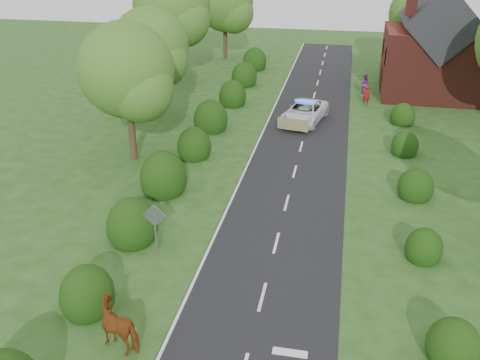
% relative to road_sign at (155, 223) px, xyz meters
% --- Properties ---
extents(ground, '(120.00, 120.00, 0.00)m').
position_rel_road_sign_xyz_m(ground, '(5.00, -2.00, -1.65)').
color(ground, '#274916').
extents(road, '(6.00, 70.00, 0.02)m').
position_rel_road_sign_xyz_m(road, '(5.00, 13.00, -1.64)').
color(road, black).
rests_on(road, ground).
extents(road_markings, '(4.96, 70.00, 0.01)m').
position_rel_road_sign_xyz_m(road_markings, '(3.40, 10.93, -1.63)').
color(road_markings, white).
rests_on(road_markings, road).
extents(hedgerow_left, '(2.75, 50.41, 3.00)m').
position_rel_road_sign_xyz_m(hedgerow_left, '(-1.51, 9.69, -0.91)').
color(hedgerow_left, black).
rests_on(hedgerow_left, ground).
extents(hedgerow_right, '(2.10, 45.78, 2.10)m').
position_rel_road_sign_xyz_m(hedgerow_right, '(11.60, 9.21, -1.10)').
color(hedgerow_right, black).
rests_on(hedgerow_right, ground).
extents(tree_left_a, '(5.74, 5.60, 8.38)m').
position_rel_road_sign_xyz_m(tree_left_a, '(-4.75, 9.86, 3.69)').
color(tree_left_a, '#332316').
rests_on(tree_left_a, ground).
extents(tree_left_b, '(5.74, 5.60, 8.07)m').
position_rel_road_sign_xyz_m(tree_left_b, '(-6.25, 17.86, 3.39)').
color(tree_left_b, '#332316').
rests_on(tree_left_b, ground).
extents(tree_left_c, '(6.97, 6.80, 10.22)m').
position_rel_road_sign_xyz_m(tree_left_c, '(-7.70, 27.83, 4.88)').
color(tree_left_c, '#332316').
rests_on(tree_left_c, ground).
extents(tree_left_d, '(6.15, 6.00, 8.89)m').
position_rel_road_sign_xyz_m(tree_left_d, '(-5.23, 37.85, 3.98)').
color(tree_left_d, '#332316').
rests_on(tree_left_d, ground).
extents(tree_right_c, '(6.15, 6.00, 8.58)m').
position_rel_road_sign_xyz_m(tree_right_c, '(14.27, 35.85, 3.69)').
color(tree_right_c, '#332316').
rests_on(tree_right_c, ground).
extents(road_sign, '(1.06, 0.08, 2.53)m').
position_rel_road_sign_xyz_m(road_sign, '(0.00, 0.00, 0.00)').
color(road_sign, gray).
rests_on(road_sign, ground).
extents(house, '(8.00, 7.40, 9.17)m').
position_rel_road_sign_xyz_m(house, '(14.49, 28.00, 2.13)').
color(house, maroon).
rests_on(house, ground).
extents(cow, '(2.31, 1.64, 1.48)m').
position_rel_road_sign_xyz_m(cow, '(0.69, -5.45, -0.91)').
color(cow, brown).
rests_on(cow, ground).
extents(police_van, '(3.55, 5.80, 1.64)m').
position_rel_road_sign_xyz_m(police_van, '(4.74, 18.95, -0.91)').
color(police_van, white).
rests_on(police_van, ground).
extents(pedestrian_red, '(0.59, 0.41, 1.54)m').
position_rel_road_sign_xyz_m(pedestrian_red, '(9.24, 24.16, -0.89)').
color(pedestrian_red, maroon).
rests_on(pedestrian_red, ground).
extents(pedestrian_purple, '(0.96, 0.80, 1.77)m').
position_rel_road_sign_xyz_m(pedestrian_purple, '(9.11, 27.23, -0.77)').
color(pedestrian_purple, '#76327E').
rests_on(pedestrian_purple, ground).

